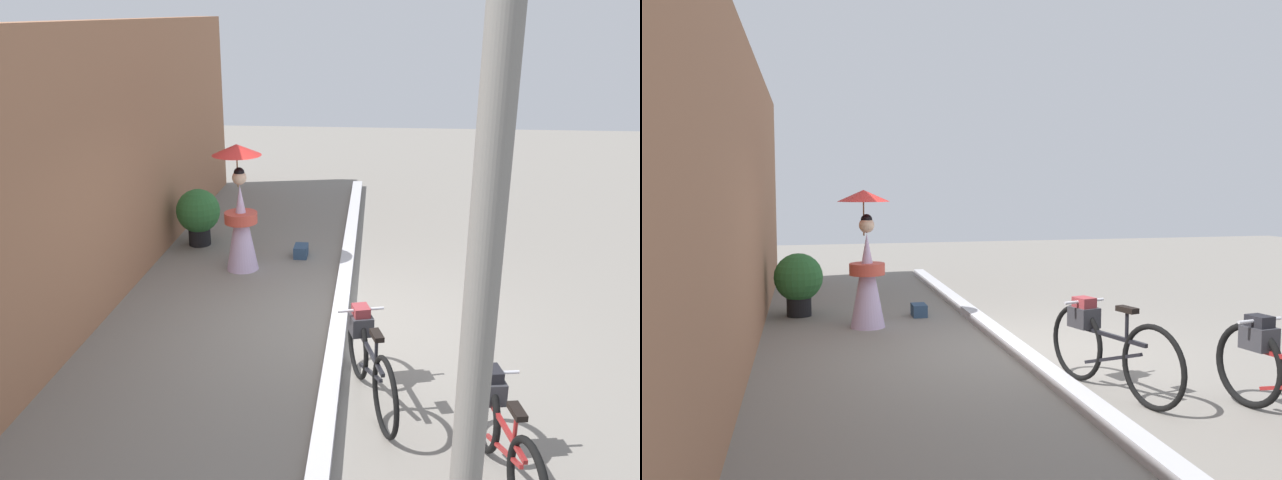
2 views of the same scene
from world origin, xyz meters
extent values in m
plane|color=gray|center=(0.00, 0.00, 0.00)|extent=(30.00, 30.00, 0.00)
cube|color=#9E6B4C|center=(0.00, 3.18, 1.80)|extent=(14.00, 0.40, 3.61)
cube|color=#B2B2B7|center=(0.00, 0.00, 0.06)|extent=(14.00, 0.20, 0.12)
torus|color=black|center=(-2.31, -1.42, 0.38)|extent=(0.76, 0.19, 0.76)
cube|color=maroon|center=(-2.82, -1.51, 0.54)|extent=(0.87, 0.18, 0.04)
cube|color=maroon|center=(-2.82, -1.51, 0.33)|extent=(0.75, 0.16, 0.27)
cylinder|color=maroon|center=(-3.01, -1.54, 0.66)|extent=(0.03, 0.03, 0.31)
cube|color=black|center=(-3.01, -1.54, 0.82)|extent=(0.23, 0.13, 0.05)
cylinder|color=silver|center=(-2.41, -1.44, 0.80)|extent=(0.11, 0.48, 0.03)
cube|color=#333338|center=(-2.41, -1.44, 0.65)|extent=(0.29, 0.26, 0.20)
cube|color=black|center=(-2.41, -1.44, 0.78)|extent=(0.22, 0.19, 0.14)
torus|color=black|center=(-1.18, -0.27, 0.38)|extent=(0.75, 0.25, 0.76)
torus|color=black|center=(-2.19, -0.55, 0.38)|extent=(0.75, 0.25, 0.76)
cube|color=black|center=(-1.69, -0.41, 0.55)|extent=(0.86, 0.27, 0.04)
cube|color=black|center=(-1.69, -0.41, 0.34)|extent=(0.75, 0.24, 0.28)
cylinder|color=black|center=(-1.87, -0.46, 0.68)|extent=(0.03, 0.03, 0.32)
cube|color=black|center=(-1.87, -0.46, 0.84)|extent=(0.24, 0.15, 0.05)
cylinder|color=silver|center=(-1.28, -0.30, 0.82)|extent=(0.16, 0.47, 0.03)
cube|color=#333338|center=(-1.28, -0.30, 0.66)|extent=(0.31, 0.28, 0.20)
cube|color=maroon|center=(-1.28, -0.30, 0.79)|extent=(0.24, 0.21, 0.14)
cone|color=silver|center=(1.81, 1.57, 0.66)|extent=(0.48, 0.48, 1.31)
cylinder|color=#D14C3D|center=(1.81, 1.57, 0.81)|extent=(0.49, 0.49, 0.16)
sphere|color=beige|center=(1.81, 1.57, 1.42)|extent=(0.21, 0.21, 0.21)
sphere|color=black|center=(1.81, 1.57, 1.49)|extent=(0.16, 0.16, 0.16)
cylinder|color=olive|center=(1.86, 1.61, 1.55)|extent=(0.02, 0.02, 0.55)
cone|color=red|center=(1.86, 1.61, 1.82)|extent=(0.72, 0.72, 0.16)
cylinder|color=black|center=(2.85, 2.51, 0.15)|extent=(0.36, 0.36, 0.30)
sphere|color=#2D6B33|center=(2.85, 2.51, 0.59)|extent=(0.72, 0.72, 0.72)
sphere|color=#2D6B33|center=(3.03, 2.40, 0.50)|extent=(0.40, 0.40, 0.40)
cube|color=navy|center=(2.42, 0.75, 0.09)|extent=(0.33, 0.21, 0.18)
cube|color=#243951|center=(2.42, 0.69, 0.14)|extent=(0.28, 0.07, 0.07)
cylinder|color=slate|center=(-4.32, -0.97, 2.40)|extent=(0.18, 0.18, 4.80)
camera|label=1|loc=(-7.51, -0.42, 3.71)|focal=37.48mm
camera|label=2|loc=(-7.41, 2.38, 1.98)|focal=37.66mm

